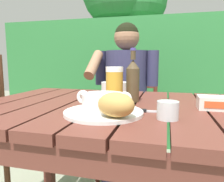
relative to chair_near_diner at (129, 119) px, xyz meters
The scene contains 13 objects.
dining_table 0.90m from the chair_near_diner, 83.59° to the right, with size 1.28×0.86×0.78m.
hedge_backdrop 1.07m from the chair_near_diner, 90.35° to the left, with size 3.57×0.99×2.35m.
chair_near_diner is the anchor object (origin of this frame).
person_eating 0.33m from the chair_near_diner, 90.81° to the right, with size 0.48×0.47×1.25m.
serving_plate 1.10m from the chair_near_diner, 85.29° to the right, with size 0.28×0.28×0.01m.
soup_bowl 1.12m from the chair_near_diner, 85.29° to the right, with size 0.20×0.15×0.07m.
bread_roll 1.19m from the chair_near_diner, 82.43° to the right, with size 0.15×0.13×0.08m.
beer_glass 0.93m from the chair_near_diner, 84.99° to the right, with size 0.08×0.08×0.16m.
beer_bottle 0.91m from the chair_near_diner, 79.31° to the right, with size 0.06×0.06×0.25m.
water_glass_small 1.16m from the chair_near_diner, 73.88° to the right, with size 0.07×0.07×0.06m.
butter_tub 1.05m from the chair_near_diner, 61.01° to the right, with size 0.12×0.09×0.05m.
table_knife 1.06m from the chair_near_diner, 76.86° to the right, with size 0.16×0.03×0.01m.
diner_bowl 0.64m from the chair_near_diner, 90.00° to the right, with size 0.16×0.16×0.06m.
Camera 1 is at (0.20, -0.90, 0.96)m, focal length 34.00 mm.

